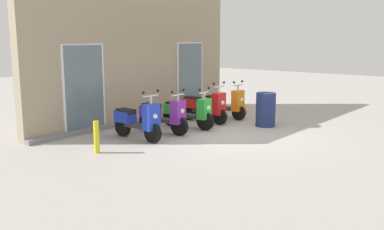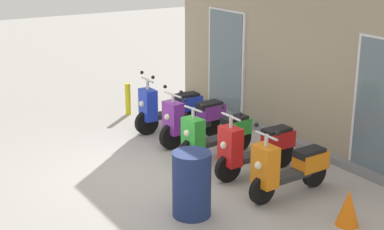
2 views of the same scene
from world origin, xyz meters
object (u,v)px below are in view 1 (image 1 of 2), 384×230
scooter_blue (138,121)px  trash_bin (266,110)px  scooter_purple (164,115)px  traffic_cone (243,105)px  curb_bollard (97,137)px  scooter_orange (225,103)px  scooter_green (188,112)px  scooter_red (205,106)px

scooter_blue → trash_bin: size_ratio=1.65×
scooter_purple → traffic_cone: bearing=0.6°
curb_bollard → scooter_orange: bearing=2.1°
scooter_green → scooter_red: (0.92, 0.13, 0.03)m
trash_bin → scooter_red: bearing=111.7°
scooter_red → scooter_orange: bearing=-4.5°
scooter_blue → scooter_purple: scooter_blue is taller
scooter_green → scooter_orange: size_ratio=1.07×
trash_bin → traffic_cone: bearing=49.6°
scooter_orange → traffic_cone: 1.17m
scooter_red → curb_bollard: size_ratio=2.28×
scooter_green → curb_bollard: 3.22m
trash_bin → traffic_cone: trash_bin is taller
scooter_blue → scooter_orange: 3.62m
scooter_blue → traffic_cone: size_ratio=2.99×
scooter_red → traffic_cone: size_ratio=3.06×
scooter_blue → trash_bin: bearing=-25.3°
scooter_orange → trash_bin: (-0.24, -1.57, 0.01)m
scooter_green → scooter_orange: 1.82m
scooter_green → traffic_cone: scooter_green is taller
curb_bollard → scooter_blue: bearing=8.7°
scooter_green → scooter_purple: bearing=174.6°
scooter_green → scooter_red: scooter_red is taller
scooter_purple → scooter_orange: bearing=-0.5°
scooter_red → scooter_green: bearing=-172.1°
scooter_blue → scooter_green: size_ratio=0.95×
scooter_green → scooter_red: size_ratio=1.02×
scooter_purple → scooter_red: 1.81m
trash_bin → curb_bollard: 4.99m
scooter_red → curb_bollard: bearing=-176.4°
scooter_red → trash_bin: scooter_red is taller
scooter_red → scooter_orange: scooter_red is taller
scooter_blue → scooter_purple: size_ratio=1.01×
scooter_red → traffic_cone: scooter_red is taller
scooter_blue → trash_bin: 3.73m
scooter_blue → scooter_purple: (0.91, -0.00, 0.01)m
scooter_orange → scooter_red: bearing=175.5°
scooter_red → curb_bollard: (-4.14, -0.26, -0.13)m
scooter_red → scooter_purple: bearing=-178.6°
scooter_red → trash_bin: bearing=-68.3°
traffic_cone → scooter_purple: bearing=-179.4°
scooter_blue → scooter_orange: bearing=-0.5°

